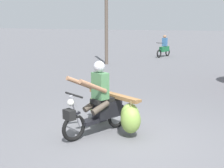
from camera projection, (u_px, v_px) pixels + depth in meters
name	position (u px, v px, depth m)	size (l,w,h in m)	color
ground_plane	(124.00, 138.00, 6.51)	(120.00, 120.00, 0.00)	slate
motorbike_main_loaded	(107.00, 108.00, 6.90)	(1.60, 2.02, 1.58)	black
motorbike_distant_ahead_left	(164.00, 48.00, 20.07)	(0.72, 1.55, 1.40)	black
utility_pole	(106.00, 16.00, 16.42)	(0.18, 0.18, 5.10)	brown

